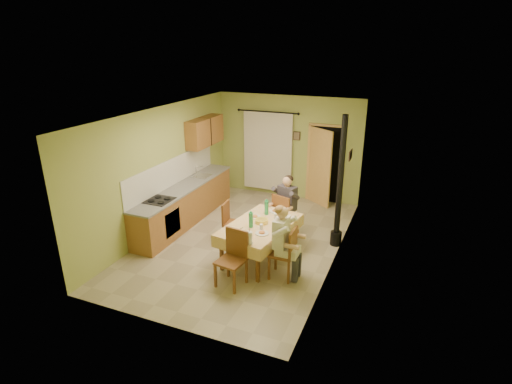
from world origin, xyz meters
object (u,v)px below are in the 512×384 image
at_px(dining_table, 260,241).
at_px(chair_near, 232,270).
at_px(chair_right, 283,263).
at_px(chair_left, 233,231).
at_px(chair_far, 285,224).
at_px(man_right, 283,234).
at_px(stove_flue, 339,200).
at_px(man_far, 286,200).

height_order(dining_table, chair_near, chair_near).
height_order(chair_right, chair_left, chair_right).
bearing_deg(chair_near, chair_right, -134.20).
relative_size(chair_far, man_right, 0.74).
xyz_separation_m(dining_table, stove_flue, (1.29, 1.15, 0.64)).
bearing_deg(chair_right, dining_table, 52.95).
bearing_deg(chair_left, chair_far, 124.66).
distance_m(chair_near, man_far, 2.29).
height_order(dining_table, man_right, man_right).
relative_size(chair_far, stove_flue, 0.37).
xyz_separation_m(dining_table, chair_far, (0.16, 1.11, -0.09)).
height_order(chair_far, man_right, man_right).
bearing_deg(man_far, dining_table, -80.18).
bearing_deg(dining_table, stove_flue, 50.55).
bearing_deg(chair_far, dining_table, -80.04).
height_order(dining_table, stove_flue, stove_flue).
xyz_separation_m(chair_far, chair_left, (-0.92, -0.76, -0.00)).
bearing_deg(man_right, chair_left, 58.80).
bearing_deg(stove_flue, chair_right, -111.84).
xyz_separation_m(dining_table, chair_right, (0.64, -0.48, -0.09)).
bearing_deg(chair_near, dining_table, -88.37).
relative_size(dining_table, chair_left, 2.05).
distance_m(dining_table, stove_flue, 1.85).
distance_m(chair_far, man_far, 0.59).
bearing_deg(chair_near, chair_left, -57.34).
xyz_separation_m(chair_near, chair_left, (-0.64, 1.42, -0.00)).
relative_size(dining_table, chair_right, 1.95).
distance_m(chair_far, chair_near, 2.20).
bearing_deg(man_right, dining_table, 52.31).
height_order(chair_left, man_far, man_far).
bearing_deg(dining_table, man_far, 90.80).
bearing_deg(chair_left, man_far, 125.06).
bearing_deg(dining_table, chair_far, 90.93).
relative_size(chair_near, chair_right, 1.03).
bearing_deg(man_far, chair_left, -122.12).
distance_m(chair_far, chair_left, 1.20).
relative_size(dining_table, chair_near, 1.89).
bearing_deg(man_far, chair_near, -79.47).
bearing_deg(chair_far, man_right, -55.59).
xyz_separation_m(chair_right, man_far, (-0.48, 1.61, 0.59)).
height_order(chair_near, man_far, man_far).
xyz_separation_m(chair_near, stove_flue, (1.42, 2.21, 0.73)).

